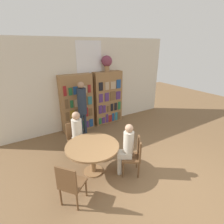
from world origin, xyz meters
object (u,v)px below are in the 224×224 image
at_px(flower_vase, 107,62).
at_px(chair_near_camera, 70,183).
at_px(seated_reader_right, 126,147).
at_px(librarian_standing, 82,104).
at_px(reading_table, 92,150).
at_px(chair_left_side, 76,137).
at_px(chair_far_side, 134,154).
at_px(seated_reader_left, 78,132).
at_px(bookshelf_left, 77,103).
at_px(bookshelf_right, 108,98).

distance_m(flower_vase, chair_near_camera, 4.15).
bearing_deg(seated_reader_right, librarian_standing, 35.71).
distance_m(reading_table, chair_left_side, 0.94).
height_order(flower_vase, chair_far_side, flower_vase).
bearing_deg(seated_reader_left, reading_table, 90.00).
bearing_deg(seated_reader_left, bookshelf_left, -114.02).
bearing_deg(bookshelf_right, bookshelf_left, 180.00).
bearing_deg(bookshelf_left, seated_reader_right, -88.30).
distance_m(seated_reader_left, librarian_standing, 1.21).
relative_size(flower_vase, chair_left_side, 0.61).
height_order(flower_vase, librarian_standing, flower_vase).
relative_size(chair_near_camera, chair_left_side, 1.00).
bearing_deg(chair_near_camera, librarian_standing, 113.05).
bearing_deg(seated_reader_right, chair_left_side, 59.77).
bearing_deg(chair_far_side, seated_reader_left, 66.09).
relative_size(bookshelf_left, chair_left_side, 2.17).
relative_size(flower_vase, reading_table, 0.45).
bearing_deg(chair_far_side, chair_left_side, 63.00).
height_order(bookshelf_left, seated_reader_left, bookshelf_left).
distance_m(seated_reader_right, librarian_standing, 2.21).
relative_size(bookshelf_right, flower_vase, 3.57).
relative_size(reading_table, chair_left_side, 1.36).
xyz_separation_m(bookshelf_left, flower_vase, (1.17, 0.00, 1.28)).
distance_m(bookshelf_right, reading_table, 2.88).
xyz_separation_m(chair_left_side, seated_reader_right, (0.67, -1.34, 0.19)).
bearing_deg(seated_reader_left, chair_far_side, 120.09).
bearing_deg(chair_far_side, seated_reader_right, 90.00).
height_order(flower_vase, reading_table, flower_vase).
xyz_separation_m(bookshelf_right, flower_vase, (-0.02, 0.00, 1.28)).
height_order(reading_table, chair_near_camera, chair_near_camera).
bearing_deg(chair_near_camera, chair_left_side, 117.00).
relative_size(flower_vase, seated_reader_left, 0.43).
bearing_deg(chair_near_camera, seated_reader_right, 58.61).
bearing_deg(bookshelf_left, seated_reader_left, -111.12).
bearing_deg(bookshelf_left, flower_vase, 0.24).
distance_m(chair_near_camera, chair_left_side, 1.66).
height_order(chair_near_camera, seated_reader_left, seated_reader_left).
bearing_deg(librarian_standing, chair_left_side, -124.55).
xyz_separation_m(flower_vase, chair_near_camera, (-2.45, -2.86, -1.75)).
bearing_deg(seated_reader_right, flower_vase, 10.90).
distance_m(bookshelf_left, chair_near_camera, 3.16).
distance_m(chair_far_side, librarian_standing, 2.36).
xyz_separation_m(seated_reader_right, librarian_standing, (-0.10, 2.17, 0.39)).
bearing_deg(bookshelf_right, flower_vase, 165.21).
height_order(chair_near_camera, seated_reader_right, seated_reader_right).
distance_m(chair_near_camera, librarian_standing, 2.73).
bearing_deg(flower_vase, seated_reader_left, -139.19).
height_order(chair_far_side, librarian_standing, librarian_standing).
height_order(bookshelf_left, reading_table, bookshelf_left).
height_order(bookshelf_left, chair_far_side, bookshelf_left).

